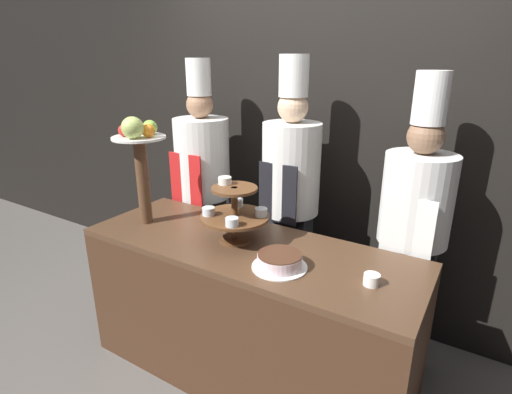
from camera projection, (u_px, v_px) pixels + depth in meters
wall_back at (319, 125)px, 2.78m from camera, size 10.00×0.06×2.80m
buffet_counter at (247, 311)px, 2.35m from camera, size 1.91×0.68×0.86m
tiered_stand at (234, 211)px, 2.19m from camera, size 0.38×0.38×0.36m
fruit_pedestal at (140, 150)px, 2.35m from camera, size 0.31×0.31×0.67m
cake_round at (280, 261)px, 1.95m from camera, size 0.28×0.28×0.07m
cup_white at (372, 280)px, 1.80m from camera, size 0.07×0.07×0.05m
chef_left at (203, 179)px, 2.99m from camera, size 0.40×0.40×1.84m
chef_center_left at (290, 191)px, 2.61m from camera, size 0.37×0.37×1.86m
chef_center_right at (413, 225)px, 2.25m from camera, size 0.38×0.38×1.78m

